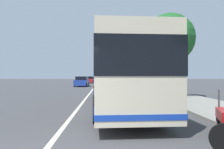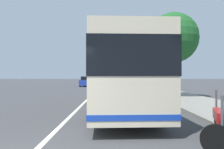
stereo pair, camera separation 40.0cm
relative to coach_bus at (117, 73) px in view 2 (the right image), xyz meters
The scene contains 11 objects.
sidewalk_curb 5.57m from the coach_bus, 67.35° to the right, with size 110.00×3.60×0.14m, color gray.
lane_divider_line 3.42m from the coach_bus, 45.19° to the left, with size 110.00×0.16×0.01m, color silver.
coach_bus is the anchor object (origin of this frame).
motorcycle_angled 6.33m from the coach_bus, 152.78° to the right, with size 2.15×0.83×1.24m.
car_ahead_same_lane 23.59m from the coach_bus, 10.07° to the left, with size 4.13×2.14×1.57m.
car_far_distant 25.33m from the coach_bus, ahead, with size 4.37×1.95×1.42m.
car_oncoming 38.80m from the coach_bus, ahead, with size 4.09×1.83×1.53m.
car_behind_bus 49.28m from the coach_bus, ahead, with size 4.13×2.01×1.41m.
roadside_tree_mid_block 7.01m from the coach_bus, 41.80° to the right, with size 3.79×3.79×6.45m.
roadside_tree_far_block 19.40m from the coach_bus, 15.14° to the right, with size 2.82×2.82×6.35m.
utility_pole 11.90m from the coach_bus, 24.63° to the right, with size 0.22×0.22×7.17m, color slate.
Camera 2 is at (-4.05, -1.72, 1.70)m, focal length 35.90 mm.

